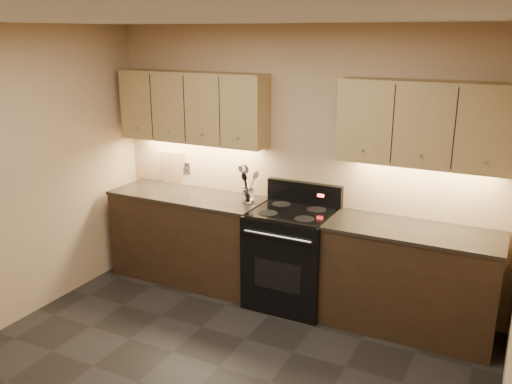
{
  "coord_description": "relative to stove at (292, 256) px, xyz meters",
  "views": [
    {
      "loc": [
        1.93,
        -2.72,
        2.52
      ],
      "look_at": [
        -0.19,
        1.45,
        1.14
      ],
      "focal_mm": 38.0,
      "sensor_mm": 36.0,
      "label": 1
    }
  ],
  "objects": [
    {
      "name": "steel_skimmer",
      "position": [
        -0.46,
        0.05,
        0.64
      ],
      "size": [
        0.19,
        0.15,
        0.36
      ],
      "primitive_type": null,
      "rotation": [
        -0.18,
        -0.28,
        0.11
      ],
      "color": "silver",
      "rests_on": "utensil_crock"
    },
    {
      "name": "wall_back",
      "position": [
        -0.08,
        0.32,
        0.82
      ],
      "size": [
        4.0,
        0.04,
        2.6
      ],
      "primitive_type": "cube",
      "color": "tan",
      "rests_on": "ground"
    },
    {
      "name": "utensil_crock",
      "position": [
        -0.5,
        0.06,
        0.51
      ],
      "size": [
        0.11,
        0.11,
        0.14
      ],
      "color": "white",
      "rests_on": "counter_left"
    },
    {
      "name": "upper_cab_left",
      "position": [
        -1.18,
        0.17,
        1.32
      ],
      "size": [
        1.6,
        0.3,
        0.7
      ],
      "primitive_type": "cube",
      "color": "tan",
      "rests_on": "wall_back"
    },
    {
      "name": "wooden_spoon",
      "position": [
        -0.53,
        0.06,
        0.62
      ],
      "size": [
        0.16,
        0.14,
        0.31
      ],
      "primitive_type": null,
      "rotation": [
        -0.11,
        0.37,
        0.35
      ],
      "color": "tan",
      "rests_on": "utensil_crock"
    },
    {
      "name": "black_turner",
      "position": [
        -0.48,
        0.04,
        0.65
      ],
      "size": [
        0.19,
        0.18,
        0.38
      ],
      "primitive_type": null,
      "rotation": [
        -0.28,
        -0.14,
        0.43
      ],
      "color": "black",
      "rests_on": "utensil_crock"
    },
    {
      "name": "stove",
      "position": [
        0.0,
        0.0,
        0.0
      ],
      "size": [
        0.76,
        0.68,
        1.14
      ],
      "color": "black",
      "rests_on": "ground"
    },
    {
      "name": "cutting_board",
      "position": [
        -1.55,
        0.29,
        0.63
      ],
      "size": [
        0.29,
        0.1,
        0.36
      ],
      "primitive_type": "cube",
      "rotation": [
        0.09,
        0.0,
        0.2
      ],
      "color": "tan",
      "rests_on": "counter_left"
    },
    {
      "name": "ceiling",
      "position": [
        -0.08,
        -1.68,
        2.12
      ],
      "size": [
        4.0,
        4.0,
        0.0
      ],
      "primitive_type": "plane",
      "rotation": [
        3.14,
        0.0,
        0.0
      ],
      "color": "silver",
      "rests_on": "wall_back"
    },
    {
      "name": "steel_spatula",
      "position": [
        -0.47,
        0.06,
        0.65
      ],
      "size": [
        0.22,
        0.1,
        0.38
      ],
      "primitive_type": null,
      "rotation": [
        0.03,
        -0.35,
        -0.14
      ],
      "color": "silver",
      "rests_on": "utensil_crock"
    },
    {
      "name": "counter_left",
      "position": [
        -1.18,
        0.02,
        -0.01
      ],
      "size": [
        1.62,
        0.62,
        0.93
      ],
      "color": "black",
      "rests_on": "ground"
    },
    {
      "name": "counter_right",
      "position": [
        1.1,
        0.02,
        -0.01
      ],
      "size": [
        1.46,
        0.62,
        0.93
      ],
      "color": "black",
      "rests_on": "ground"
    },
    {
      "name": "upper_cab_right",
      "position": [
        1.1,
        0.17,
        1.32
      ],
      "size": [
        1.44,
        0.3,
        0.7
      ],
      "primitive_type": "cube",
      "color": "tan",
      "rests_on": "wall_back"
    },
    {
      "name": "black_spoon",
      "position": [
        -0.52,
        0.08,
        0.61
      ],
      "size": [
        0.07,
        0.15,
        0.3
      ],
      "primitive_type": null,
      "rotation": [
        0.29,
        0.04,
        -0.05
      ],
      "color": "black",
      "rests_on": "utensil_crock"
    },
    {
      "name": "outlet_plate",
      "position": [
        -1.38,
        0.31,
        0.64
      ],
      "size": [
        0.08,
        0.01,
        0.12
      ],
      "primitive_type": "cube",
      "color": "#B2B5BA",
      "rests_on": "wall_back"
    }
  ]
}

